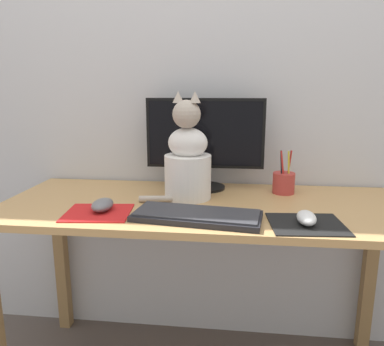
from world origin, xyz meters
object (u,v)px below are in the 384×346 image
object	(u,v)px
computer_mouse_left	(102,205)
pen_cup	(284,182)
computer_mouse_right	(306,218)
cat	(187,160)
monitor	(205,140)
keyboard	(197,215)

from	to	relation	value
computer_mouse_left	pen_cup	world-z (taller)	pen_cup
computer_mouse_right	pen_cup	size ratio (longest dim) A/B	0.61
cat	pen_cup	xyz separation A→B (m)	(0.37, 0.11, -0.10)
computer_mouse_left	monitor	bearing A→B (deg)	47.09
cat	pen_cup	bearing A→B (deg)	28.73
keyboard	computer_mouse_left	distance (m)	0.33
keyboard	pen_cup	bearing A→B (deg)	54.89
computer_mouse_right	cat	xyz separation A→B (m)	(-0.40, 0.25, 0.13)
monitor	cat	bearing A→B (deg)	-109.84
monitor	computer_mouse_left	world-z (taller)	monitor
computer_mouse_left	cat	distance (m)	0.35
monitor	keyboard	size ratio (longest dim) A/B	1.13
keyboard	pen_cup	world-z (taller)	pen_cup
keyboard	computer_mouse_right	distance (m)	0.34
computer_mouse_left	computer_mouse_right	world-z (taller)	computer_mouse_left
keyboard	computer_mouse_right	size ratio (longest dim) A/B	4.05
pen_cup	keyboard	bearing A→B (deg)	-132.36
monitor	pen_cup	distance (m)	0.36
monitor	pen_cup	size ratio (longest dim) A/B	2.77
computer_mouse_left	pen_cup	xyz separation A→B (m)	(0.64, 0.31, 0.02)
keyboard	computer_mouse_left	size ratio (longest dim) A/B	3.89
keyboard	computer_mouse_left	world-z (taller)	computer_mouse_left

